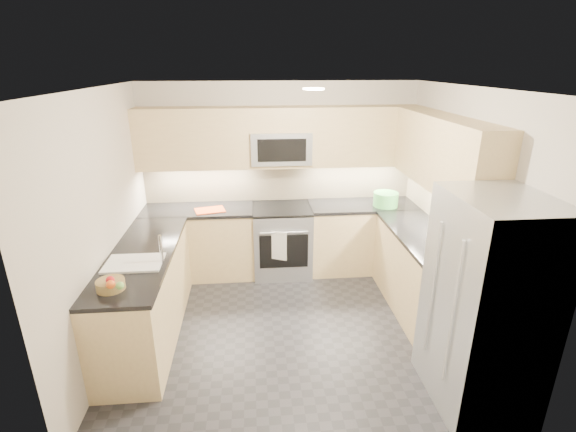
% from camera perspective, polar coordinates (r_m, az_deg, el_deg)
% --- Properties ---
extents(floor, '(3.60, 3.20, 0.00)m').
position_cam_1_polar(floor, '(4.74, 0.39, -14.67)').
color(floor, '#242529').
rests_on(floor, ground).
extents(ceiling, '(3.60, 3.20, 0.02)m').
position_cam_1_polar(ceiling, '(3.89, 0.48, 17.13)').
color(ceiling, beige).
rests_on(ceiling, wall_back).
extents(wall_back, '(3.60, 0.02, 2.50)m').
position_cam_1_polar(wall_back, '(5.67, -1.13, 5.30)').
color(wall_back, '#BCB2A4').
rests_on(wall_back, floor).
extents(wall_front, '(3.60, 0.02, 2.50)m').
position_cam_1_polar(wall_front, '(2.72, 3.73, -12.22)').
color(wall_front, '#BCB2A4').
rests_on(wall_front, floor).
extents(wall_left, '(0.02, 3.20, 2.50)m').
position_cam_1_polar(wall_left, '(4.37, -23.76, -1.07)').
color(wall_left, '#BCB2A4').
rests_on(wall_left, floor).
extents(wall_right, '(0.02, 3.20, 2.50)m').
position_cam_1_polar(wall_right, '(4.67, 22.98, 0.35)').
color(wall_right, '#BCB2A4').
rests_on(wall_right, floor).
extents(base_cab_back_left, '(1.42, 0.60, 0.90)m').
position_cam_1_polar(base_cab_back_left, '(5.69, -11.90, -3.67)').
color(base_cab_back_left, '#D9BC83').
rests_on(base_cab_back_left, floor).
extents(base_cab_back_right, '(1.42, 0.60, 0.90)m').
position_cam_1_polar(base_cab_back_right, '(5.83, 9.91, -2.92)').
color(base_cab_back_right, '#D9BC83').
rests_on(base_cab_back_right, floor).
extents(base_cab_right, '(0.60, 1.70, 0.90)m').
position_cam_1_polar(base_cab_right, '(4.98, 17.86, -7.85)').
color(base_cab_right, '#D9BC83').
rests_on(base_cab_right, floor).
extents(base_cab_peninsula, '(0.60, 2.00, 0.90)m').
position_cam_1_polar(base_cab_peninsula, '(4.62, -18.78, -10.27)').
color(base_cab_peninsula, '#D9BC83').
rests_on(base_cab_peninsula, floor).
extents(countertop_back_left, '(1.42, 0.63, 0.04)m').
position_cam_1_polar(countertop_back_left, '(5.52, -12.25, 0.80)').
color(countertop_back_left, black).
rests_on(countertop_back_left, base_cab_back_left).
extents(countertop_back_right, '(1.42, 0.63, 0.04)m').
position_cam_1_polar(countertop_back_right, '(5.66, 10.19, 1.46)').
color(countertop_back_right, black).
rests_on(countertop_back_right, base_cab_back_right).
extents(countertop_right, '(0.63, 1.70, 0.04)m').
position_cam_1_polar(countertop_right, '(4.78, 18.45, -2.86)').
color(countertop_right, black).
rests_on(countertop_right, base_cab_right).
extents(countertop_peninsula, '(0.63, 2.00, 0.04)m').
position_cam_1_polar(countertop_peninsula, '(4.41, -19.46, -4.97)').
color(countertop_peninsula, black).
rests_on(countertop_peninsula, base_cab_peninsula).
extents(upper_cab_back, '(3.60, 0.35, 0.75)m').
position_cam_1_polar(upper_cab_back, '(5.38, -1.03, 10.74)').
color(upper_cab_back, '#D9BC83').
rests_on(upper_cab_back, wall_back).
extents(upper_cab_right, '(0.35, 1.95, 0.75)m').
position_cam_1_polar(upper_cab_right, '(4.69, 20.51, 8.07)').
color(upper_cab_right, '#D9BC83').
rests_on(upper_cab_right, wall_right).
extents(backsplash_back, '(3.60, 0.01, 0.51)m').
position_cam_1_polar(backsplash_back, '(5.68, -1.12, 4.75)').
color(backsplash_back, '#C5B38E').
rests_on(backsplash_back, wall_back).
extents(backsplash_right, '(0.01, 2.30, 0.51)m').
position_cam_1_polar(backsplash_right, '(5.07, 20.57, 1.49)').
color(backsplash_right, '#C5B38E').
rests_on(backsplash_right, wall_right).
extents(gas_range, '(0.76, 0.65, 0.91)m').
position_cam_1_polar(gas_range, '(5.63, -0.84, -3.40)').
color(gas_range, '#929499').
rests_on(gas_range, floor).
extents(range_cooktop, '(0.76, 0.65, 0.03)m').
position_cam_1_polar(range_cooktop, '(5.46, -0.86, 1.02)').
color(range_cooktop, black).
rests_on(range_cooktop, gas_range).
extents(oven_door_glass, '(0.62, 0.02, 0.45)m').
position_cam_1_polar(oven_door_glass, '(5.33, -0.57, -4.87)').
color(oven_door_glass, black).
rests_on(oven_door_glass, gas_range).
extents(oven_handle, '(0.60, 0.02, 0.02)m').
position_cam_1_polar(oven_handle, '(5.20, -0.56, -2.27)').
color(oven_handle, '#B2B5BA').
rests_on(oven_handle, gas_range).
extents(microwave, '(0.76, 0.40, 0.40)m').
position_cam_1_polar(microwave, '(5.38, -1.01, 9.39)').
color(microwave, '#929499').
rests_on(microwave, upper_cab_back).
extents(microwave_door, '(0.60, 0.01, 0.28)m').
position_cam_1_polar(microwave_door, '(5.18, -0.84, 8.96)').
color(microwave_door, black).
rests_on(microwave_door, microwave).
extents(refrigerator, '(0.70, 0.90, 1.80)m').
position_cam_1_polar(refrigerator, '(3.74, 25.43, -10.88)').
color(refrigerator, '#ACB1B5').
rests_on(refrigerator, floor).
extents(fridge_handle_left, '(0.02, 0.02, 1.20)m').
position_cam_1_polar(fridge_handle_left, '(3.41, 21.55, -12.38)').
color(fridge_handle_left, '#B2B5BA').
rests_on(fridge_handle_left, refrigerator).
extents(fridge_handle_right, '(0.02, 0.02, 1.20)m').
position_cam_1_polar(fridge_handle_right, '(3.69, 19.13, -9.49)').
color(fridge_handle_right, '#B2B5BA').
rests_on(fridge_handle_right, refrigerator).
extents(sink_basin, '(0.52, 0.38, 0.16)m').
position_cam_1_polar(sink_basin, '(4.21, -20.18, -6.90)').
color(sink_basin, white).
rests_on(sink_basin, base_cab_peninsula).
extents(faucet, '(0.03, 0.03, 0.28)m').
position_cam_1_polar(faucet, '(4.06, -16.97, -4.38)').
color(faucet, silver).
rests_on(faucet, countertop_peninsula).
extents(utensil_bowl, '(0.41, 0.41, 0.18)m').
position_cam_1_polar(utensil_bowl, '(5.61, 13.21, 2.24)').
color(utensil_bowl, green).
rests_on(utensil_bowl, countertop_back_right).
extents(cutting_board, '(0.42, 0.34, 0.01)m').
position_cam_1_polar(cutting_board, '(5.40, -10.64, 0.79)').
color(cutting_board, '#E24615').
rests_on(cutting_board, countertop_back_left).
extents(fruit_basket, '(0.29, 0.29, 0.08)m').
position_cam_1_polar(fruit_basket, '(3.79, -23.10, -8.65)').
color(fruit_basket, olive).
rests_on(fruit_basket, countertop_peninsula).
extents(fruit_apple, '(0.07, 0.07, 0.07)m').
position_cam_1_polar(fruit_apple, '(3.71, -23.15, -8.07)').
color(fruit_apple, red).
rests_on(fruit_apple, fruit_basket).
extents(fruit_pear, '(0.06, 0.06, 0.06)m').
position_cam_1_polar(fruit_pear, '(3.59, -22.01, -8.82)').
color(fruit_pear, '#6AA948').
rests_on(fruit_pear, fruit_basket).
extents(dish_towel_check, '(0.19, 0.10, 0.38)m').
position_cam_1_polar(dish_towel_check, '(5.25, -1.26, -4.09)').
color(dish_towel_check, white).
rests_on(dish_towel_check, oven_handle).
extents(fruit_orange, '(0.07, 0.07, 0.07)m').
position_cam_1_polar(fruit_orange, '(3.64, -23.09, -8.62)').
color(fruit_orange, orange).
rests_on(fruit_orange, fruit_basket).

